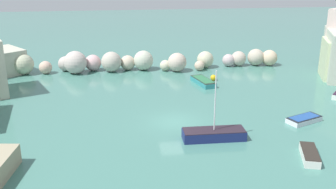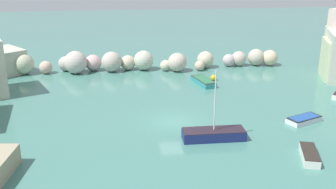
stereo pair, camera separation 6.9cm
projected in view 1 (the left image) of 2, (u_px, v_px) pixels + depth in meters
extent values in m
plane|color=#457D70|center=(174.00, 122.00, 34.62)|extent=(160.00, 160.00, 0.00)
sphere|color=#B9B696|center=(11.00, 63.00, 48.71)|extent=(2.69, 2.69, 2.69)
sphere|color=#B9BE9F|center=(23.00, 64.00, 48.45)|extent=(2.50, 2.50, 2.50)
sphere|color=#D4AD99|center=(46.00, 67.00, 48.81)|extent=(1.56, 1.56, 1.56)
sphere|color=#BBAFA8|center=(66.00, 64.00, 49.98)|extent=(1.84, 1.84, 1.84)
sphere|color=beige|center=(75.00, 62.00, 48.74)|extent=(2.75, 2.75, 2.75)
sphere|color=beige|center=(93.00, 63.00, 50.08)|extent=(2.01, 2.01, 2.01)
sphere|color=#BAB0A2|center=(111.00, 62.00, 49.58)|extent=(2.48, 2.48, 2.48)
sphere|color=beige|center=(128.00, 63.00, 50.45)|extent=(1.85, 1.85, 1.85)
sphere|color=beige|center=(143.00, 60.00, 50.35)|extent=(2.44, 2.44, 2.44)
sphere|color=beige|center=(165.00, 65.00, 50.14)|extent=(1.35, 1.35, 1.35)
sphere|color=beige|center=(177.00, 62.00, 49.72)|extent=(2.32, 2.32, 2.32)
sphere|color=beige|center=(199.00, 66.00, 50.24)|extent=(1.24, 1.24, 1.24)
sphere|color=beige|center=(205.00, 59.00, 51.50)|extent=(2.11, 2.11, 2.11)
sphere|color=#BEAAAB|center=(228.00, 60.00, 52.22)|extent=(1.59, 1.59, 1.59)
sphere|color=#BFAE9E|center=(239.00, 59.00, 52.40)|extent=(1.91, 1.91, 1.91)
sphere|color=#BAAD99|center=(256.00, 57.00, 52.61)|extent=(2.16, 2.16, 2.16)
sphere|color=beige|center=(269.00, 58.00, 52.53)|extent=(2.04, 2.04, 2.04)
sphere|color=gold|center=(213.00, 78.00, 46.19)|extent=(0.68, 0.68, 0.68)
cube|color=silver|center=(304.00, 120.00, 34.50)|extent=(3.36, 2.44, 0.41)
cube|color=black|center=(304.00, 117.00, 34.43)|extent=(3.29, 2.39, 0.06)
cube|color=#234C93|center=(304.00, 117.00, 34.43)|extent=(2.85, 2.08, 0.08)
cube|color=navy|center=(214.00, 135.00, 31.17)|extent=(4.85, 1.62, 0.74)
cube|color=#291E29|center=(214.00, 130.00, 31.04)|extent=(4.76, 1.59, 0.06)
cylinder|color=silver|center=(215.00, 101.00, 30.29)|extent=(0.10, 0.10, 4.78)
cube|color=teal|center=(203.00, 82.00, 44.92)|extent=(2.30, 4.14, 0.51)
cube|color=#27322B|center=(203.00, 79.00, 44.83)|extent=(2.26, 4.06, 0.06)
cube|color=#2D7047|center=(203.00, 79.00, 44.82)|extent=(1.96, 3.52, 0.08)
cube|color=white|center=(310.00, 155.00, 28.16)|extent=(1.91, 3.24, 0.54)
cube|color=#2B241F|center=(310.00, 151.00, 28.07)|extent=(1.87, 3.17, 0.06)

